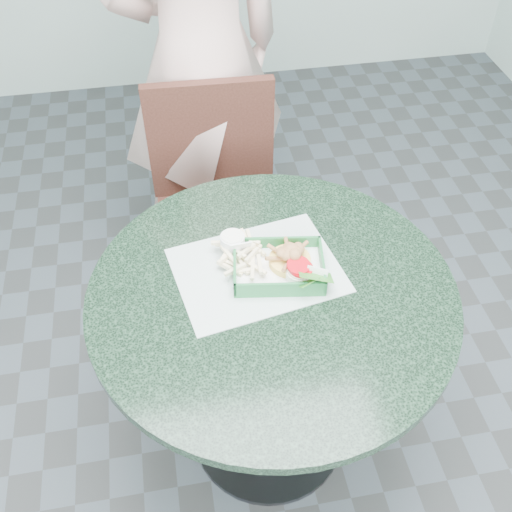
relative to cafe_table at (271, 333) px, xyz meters
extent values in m
cube|color=#303335|center=(0.00, 0.00, -0.58)|extent=(4.00, 5.00, 0.02)
cylinder|color=#343438|center=(0.00, 0.00, -0.57)|extent=(0.52, 0.52, 0.02)
cylinder|color=#343438|center=(0.00, 0.00, -0.20)|extent=(0.10, 0.10, 0.70)
cylinder|color=#1B3225|center=(0.00, 0.00, 0.15)|extent=(0.98, 0.98, 0.03)
cube|color=brown|center=(-0.06, 0.60, -0.13)|extent=(0.46, 0.46, 0.04)
cube|color=brown|center=(-0.06, 0.80, 0.12)|extent=(0.46, 0.04, 0.46)
cube|color=brown|center=(-0.26, 0.40, -0.37)|extent=(0.04, 0.04, 0.43)
cube|color=brown|center=(0.13, 0.40, -0.37)|extent=(0.04, 0.04, 0.43)
cube|color=brown|center=(-0.26, 0.79, -0.37)|extent=(0.04, 0.04, 0.43)
cube|color=brown|center=(0.13, 0.79, -0.37)|extent=(0.04, 0.04, 0.43)
cube|color=#B2C2BE|center=(-0.03, 0.07, 0.17)|extent=(0.48, 0.40, 0.00)
cube|color=#1E6A34|center=(0.03, 0.06, 0.18)|extent=(0.24, 0.17, 0.01)
cube|color=white|center=(0.03, 0.06, 0.18)|extent=(0.23, 0.16, 0.00)
cube|color=#1E6A34|center=(0.03, 0.14, 0.20)|extent=(0.24, 0.01, 0.04)
cube|color=#1E6A34|center=(0.03, -0.03, 0.20)|extent=(0.24, 0.01, 0.04)
cube|color=#1E6A34|center=(0.14, 0.06, 0.20)|extent=(0.01, 0.17, 0.04)
cube|color=#1E6A34|center=(-0.09, 0.06, 0.20)|extent=(0.01, 0.17, 0.04)
cylinder|color=#F2BE52|center=(0.06, 0.08, 0.20)|extent=(0.11, 0.11, 0.02)
cylinder|color=white|center=(-0.09, 0.13, 0.22)|extent=(0.07, 0.07, 0.03)
cylinder|color=white|center=(-0.09, 0.13, 0.24)|extent=(0.06, 0.06, 0.00)
cylinder|color=white|center=(0.08, 0.03, 0.20)|extent=(0.07, 0.07, 0.02)
torus|color=#F4E3C0|center=(0.08, 0.03, 0.21)|extent=(0.07, 0.07, 0.01)
cylinder|color=red|center=(0.08, 0.03, 0.22)|extent=(0.06, 0.06, 0.01)
camera|label=1|loc=(-0.23, -1.01, 1.37)|focal=42.00mm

